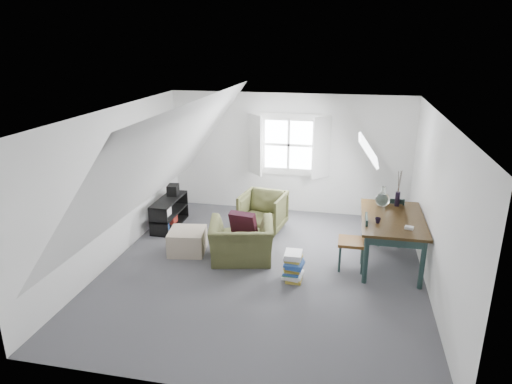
% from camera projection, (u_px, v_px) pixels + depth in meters
% --- Properties ---
extents(floor, '(5.50, 5.50, 0.00)m').
position_uv_depth(floor, '(263.00, 269.00, 7.35)').
color(floor, '#49494E').
rests_on(floor, ground).
extents(ceiling, '(5.50, 5.50, 0.00)m').
position_uv_depth(ceiling, '(264.00, 114.00, 6.56)').
color(ceiling, white).
rests_on(ceiling, wall_back).
extents(wall_back, '(5.00, 0.00, 5.00)m').
position_uv_depth(wall_back, '(289.00, 154.00, 9.51)').
color(wall_back, white).
rests_on(wall_back, ground).
extents(wall_front, '(5.00, 0.00, 5.00)m').
position_uv_depth(wall_front, '(209.00, 287.00, 4.41)').
color(wall_front, white).
rests_on(wall_front, ground).
extents(wall_left, '(0.00, 5.50, 5.50)m').
position_uv_depth(wall_left, '(114.00, 186.00, 7.44)').
color(wall_left, white).
rests_on(wall_left, ground).
extents(wall_right, '(0.00, 5.50, 5.50)m').
position_uv_depth(wall_right, '(436.00, 208.00, 6.47)').
color(wall_right, white).
rests_on(wall_right, ground).
extents(slope_left, '(3.19, 5.50, 4.48)m').
position_uv_depth(slope_left, '(166.00, 157.00, 7.09)').
color(slope_left, white).
rests_on(slope_left, wall_left).
extents(slope_right, '(3.19, 5.50, 4.48)m').
position_uv_depth(slope_right, '(371.00, 169.00, 6.49)').
color(slope_right, white).
rests_on(slope_right, wall_right).
extents(dormer_window, '(1.71, 0.35, 1.30)m').
position_uv_depth(dormer_window, '(288.00, 145.00, 9.37)').
color(dormer_window, white).
rests_on(dormer_window, wall_back).
extents(skylight, '(0.35, 0.75, 0.47)m').
position_uv_depth(skylight, '(368.00, 150.00, 7.70)').
color(skylight, white).
rests_on(skylight, slope_right).
extents(armchair_near, '(1.20, 1.10, 0.67)m').
position_uv_depth(armchair_near, '(242.00, 260.00, 7.67)').
color(armchair_near, '#454825').
rests_on(armchair_near, floor).
extents(armchair_far, '(0.91, 0.93, 0.74)m').
position_uv_depth(armchair_far, '(263.00, 229.00, 8.89)').
color(armchair_far, '#454825').
rests_on(armchair_far, floor).
extents(throw_pillow, '(0.48, 0.32, 0.46)m').
position_uv_depth(throw_pillow, '(243.00, 224.00, 7.62)').
color(throw_pillow, '#330E1C').
rests_on(throw_pillow, armchair_near).
extents(ottoman, '(0.69, 0.69, 0.40)m').
position_uv_depth(ottoman, '(187.00, 241.00, 7.89)').
color(ottoman, tan).
rests_on(ottoman, floor).
extents(dining_table, '(0.98, 1.64, 0.82)m').
position_uv_depth(dining_table, '(392.00, 223.00, 7.33)').
color(dining_table, black).
rests_on(dining_table, floor).
extents(demijohn, '(0.24, 0.24, 0.35)m').
position_uv_depth(demijohn, '(383.00, 199.00, 7.69)').
color(demijohn, silver).
rests_on(demijohn, dining_table).
extents(vase_twigs, '(0.08, 0.09, 0.63)m').
position_uv_depth(vase_twigs, '(397.00, 198.00, 7.74)').
color(vase_twigs, black).
rests_on(vase_twigs, dining_table).
extents(cup, '(0.09, 0.09, 0.08)m').
position_uv_depth(cup, '(378.00, 223.00, 7.06)').
color(cup, black).
rests_on(cup, dining_table).
extents(paper_box, '(0.14, 0.12, 0.04)m').
position_uv_depth(paper_box, '(409.00, 228.00, 6.83)').
color(paper_box, white).
rests_on(paper_box, dining_table).
extents(dining_chair_far, '(0.43, 0.43, 0.92)m').
position_uv_depth(dining_chair_far, '(390.00, 219.00, 8.11)').
color(dining_chair_far, '#5C3613').
rests_on(dining_chair_far, floor).
extents(dining_chair_near, '(0.43, 0.43, 0.92)m').
position_uv_depth(dining_chair_near, '(354.00, 241.00, 7.24)').
color(dining_chair_near, '#5C3613').
rests_on(dining_chair_near, floor).
extents(media_shelf, '(0.37, 1.11, 0.57)m').
position_uv_depth(media_shelf, '(169.00, 214.00, 8.95)').
color(media_shelf, black).
rests_on(media_shelf, floor).
extents(electronics_box, '(0.24, 0.30, 0.22)m').
position_uv_depth(electronics_box, '(173.00, 190.00, 9.08)').
color(electronics_box, black).
rests_on(electronics_box, media_shelf).
extents(magazine_stack, '(0.34, 0.40, 0.45)m').
position_uv_depth(magazine_stack, '(293.00, 266.00, 6.97)').
color(magazine_stack, '#B29933').
rests_on(magazine_stack, floor).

